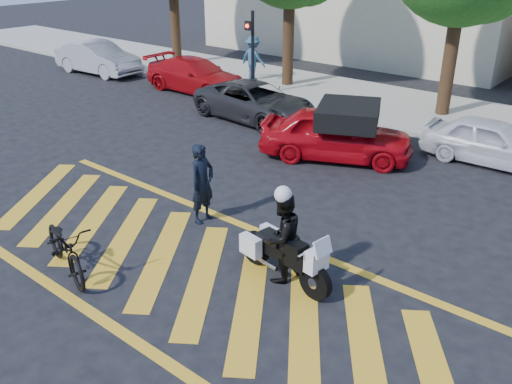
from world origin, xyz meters
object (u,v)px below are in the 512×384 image
Objects in this scene: parked_far_left at (98,58)px; parked_left at (196,75)px; officer_bike at (202,184)px; parked_mid_left at (256,102)px; police_motorcycle at (283,254)px; officer_moto at (282,238)px; red_convertible at (336,134)px; bicycle at (65,247)px; parked_mid_right at (492,142)px.

parked_far_left is 5.67m from parked_left.
officer_bike is 7.28m from parked_mid_left.
officer_moto is at bearing -152.35° from police_motorcycle.
parked_mid_left is (-3.93, 1.34, -0.08)m from red_convertible.
officer_bike is 0.39× the size of parked_left.
police_motorcycle is 0.49× the size of parked_far_left.
parked_left is 1.00× the size of parked_mid_left.
parked_far_left reaches higher than bicycle.
bicycle is 16.56m from parked_far_left.
parked_far_left is at bearing -107.30° from officer_moto.
officer_bike is 0.40× the size of parked_far_left.
bicycle is at bearing -134.94° from police_motorcycle.
bicycle is at bearing 156.44° from parked_mid_right.
parked_far_left reaches higher than parked_left.
officer_bike reaches higher than parked_mid_left.
parked_far_left is at bearing 94.07° from parked_left.
officer_moto reaches higher than parked_far_left.
parked_mid_right is at bearing -93.38° from parked_left.
officer_bike is 0.81× the size of police_motorcycle.
parked_mid_right is at bearing -80.42° from red_convertible.
parked_mid_left is (-6.34, 6.96, 0.11)m from police_motorcycle.
officer_bike is 0.48× the size of parked_mid_right.
officer_moto is 17.98m from parked_far_left.
red_convertible is at bearing 11.15° from bicycle.
bicycle is at bearing -146.29° from parked_left.
officer_bike is 1.04× the size of officer_moto.
parked_mid_right is (7.32, 0.98, -0.01)m from parked_mid_left.
officer_moto reaches higher than parked_mid_right.
parked_far_left is (-13.10, 10.12, 0.19)m from bicycle.
officer_bike is 0.42× the size of red_convertible.
police_motorcycle is at bearing -133.19° from parked_mid_left.
officer_bike reaches higher than officer_moto.
parked_left is at bearing 51.14° from bicycle.
police_motorcycle is at bearing -129.66° from parked_left.
officer_bike reaches higher than bicycle.
red_convertible reaches higher than parked_left.
parked_mid_left is at bearing 140.86° from police_motorcycle.
police_motorcycle is at bearing 117.65° from officer_moto.
red_convertible is at bearing -102.89° from parked_far_left.
parked_left is at bearing -119.91° from officer_moto.
red_convertible is at bearing 122.54° from parked_mid_right.
bicycle is 3.86m from police_motorcycle.
parked_mid_left is at bearing -109.66° from parked_left.
parked_mid_left is at bearing 46.44° from red_convertible.
parked_far_left is 0.96× the size of parked_left.
officer_bike reaches higher than parked_far_left.
officer_moto is at bearing -119.61° from parked_far_left.
bicycle is at bearing -156.23° from parked_mid_left.
parked_mid_left is (-3.24, 9.25, 0.10)m from bicycle.
bicycle is 0.46× the size of parked_far_left.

